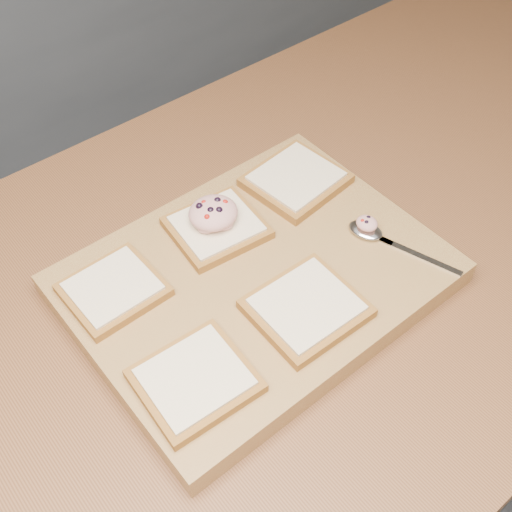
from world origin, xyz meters
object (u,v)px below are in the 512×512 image
Objects in this scene: cutting_board at (256,279)px; bread_far_center at (217,227)px; tuna_salad_dollop at (213,213)px; spoon at (373,234)px.

cutting_board is 0.09m from bread_far_center.
tuna_salad_dollop reaches higher than bread_far_center.
spoon is (0.16, -0.05, 0.02)m from cutting_board.
tuna_salad_dollop reaches higher than spoon.
spoon is (0.16, -0.14, -0.00)m from bread_far_center.
bread_far_center is at bearing 88.27° from cutting_board.
tuna_salad_dollop is at bearing 137.32° from spoon.
tuna_salad_dollop is (0.00, 0.09, 0.05)m from cutting_board.
bread_far_center reaches higher than spoon.
bread_far_center is 0.21m from spoon.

